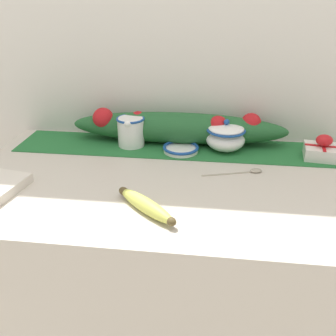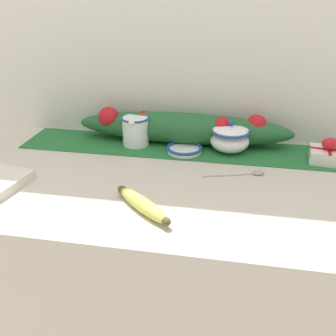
% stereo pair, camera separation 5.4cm
% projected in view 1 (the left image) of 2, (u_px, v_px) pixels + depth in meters
% --- Properties ---
extents(countertop, '(1.24, 0.69, 0.89)m').
position_uv_depth(countertop, '(169.00, 289.00, 1.32)').
color(countertop, beige).
rests_on(countertop, ground_plane).
extents(back_wall, '(2.04, 0.04, 2.40)m').
position_uv_depth(back_wall, '(182.00, 51.00, 1.31)').
color(back_wall, silver).
rests_on(back_wall, ground_plane).
extents(table_runner, '(1.14, 0.21, 0.00)m').
position_uv_depth(table_runner, '(177.00, 148.00, 1.33)').
color(table_runner, '#236B33').
rests_on(table_runner, countertop).
extents(cream_pitcher, '(0.10, 0.12, 0.11)m').
position_uv_depth(cream_pitcher, '(131.00, 130.00, 1.33)').
color(cream_pitcher, white).
rests_on(cream_pitcher, countertop).
extents(sugar_bowl, '(0.13, 0.13, 0.11)m').
position_uv_depth(sugar_bowl, '(226.00, 136.00, 1.29)').
color(sugar_bowl, white).
rests_on(sugar_bowl, countertop).
extents(small_dish, '(0.12, 0.12, 0.02)m').
position_uv_depth(small_dish, '(181.00, 149.00, 1.29)').
color(small_dish, white).
rests_on(small_dish, countertop).
extents(banana, '(0.18, 0.17, 0.04)m').
position_uv_depth(banana, '(146.00, 205.00, 0.95)').
color(banana, '#CCD156').
rests_on(banana, countertop).
extents(spoon, '(0.19, 0.07, 0.01)m').
position_uv_depth(spoon, '(251.00, 171.00, 1.16)').
color(spoon, '#A89E89').
rests_on(spoon, countertop).
extents(gift_box, '(0.13, 0.11, 0.08)m').
position_uv_depth(gift_box, '(322.00, 150.00, 1.24)').
color(gift_box, silver).
rests_on(gift_box, countertop).
extents(poinsettia_garland, '(0.78, 0.12, 0.12)m').
position_uv_depth(poinsettia_garland, '(178.00, 127.00, 1.35)').
color(poinsettia_garland, '#235B2D').
rests_on(poinsettia_garland, countertop).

